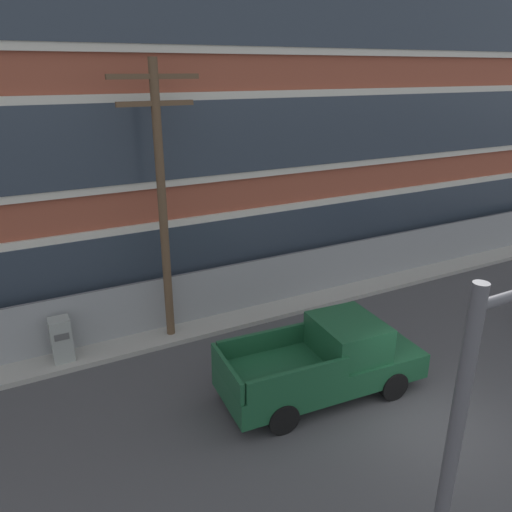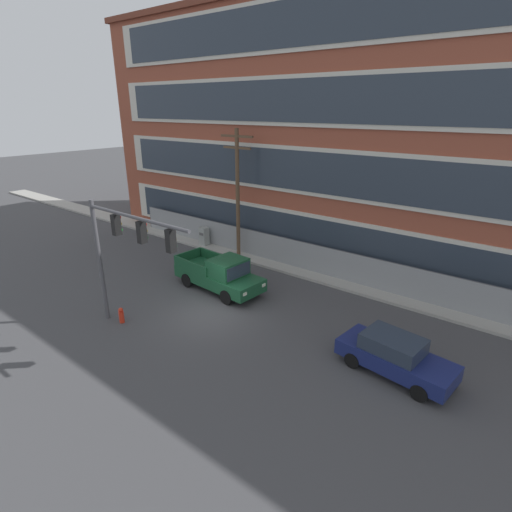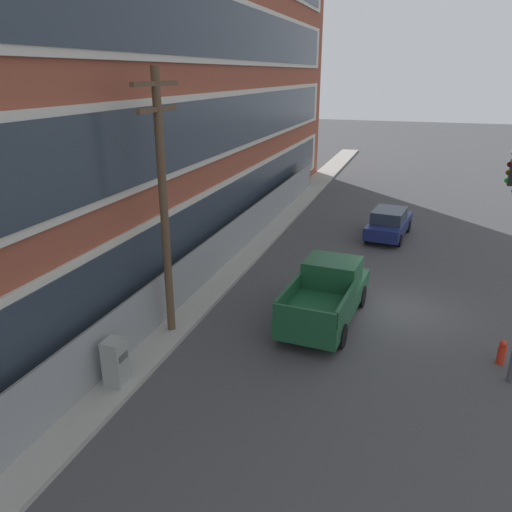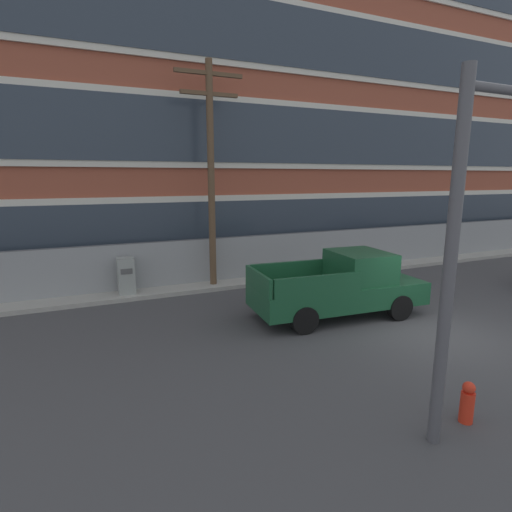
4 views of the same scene
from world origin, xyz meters
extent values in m
plane|color=#424244|center=(0.00, 0.00, 0.00)|extent=(160.00, 160.00, 0.00)
cube|color=#9E9B93|center=(0.00, 7.53, 0.08)|extent=(80.00, 1.82, 0.16)
cube|color=brown|center=(3.70, 14.25, 7.91)|extent=(43.86, 11.62, 15.83)
cube|color=beige|center=(3.70, 8.38, 2.18)|extent=(40.35, 0.10, 2.85)
cube|color=#2D3844|center=(3.70, 8.32, 2.18)|extent=(38.59, 0.06, 2.37)
cube|color=beige|center=(3.70, 8.38, 6.13)|extent=(40.35, 0.10, 2.85)
cube|color=#2D3844|center=(3.70, 8.32, 6.13)|extent=(38.59, 0.06, 2.37)
cube|color=beige|center=(3.70, 8.38, 10.09)|extent=(40.35, 0.10, 2.85)
cube|color=#2D3844|center=(3.70, 8.32, 10.09)|extent=(38.59, 0.06, 2.37)
cube|color=gray|center=(2.52, 7.73, 0.95)|extent=(33.90, 0.04, 1.91)
cylinder|color=#4C4C51|center=(2.52, 7.73, 1.91)|extent=(33.90, 0.05, 0.05)
cylinder|color=#4C4C51|center=(-3.78, -3.32, 2.96)|extent=(0.20, 0.20, 5.93)
cube|color=#194C2D|center=(-1.67, 2.45, 0.75)|extent=(5.57, 2.46, 0.70)
cube|color=#194C2D|center=(-0.91, 2.40, 1.57)|extent=(1.76, 2.02, 0.93)
cube|color=#283342|center=(-0.08, 2.34, 1.57)|extent=(0.18, 1.70, 0.70)
cube|color=#194C2D|center=(-2.82, 3.52, 1.38)|extent=(2.72, 0.31, 0.56)
cube|color=#194C2D|center=(-2.96, 1.57, 1.38)|extent=(2.72, 0.31, 0.56)
cube|color=#194C2D|center=(-4.34, 2.65, 1.38)|extent=(0.24, 2.00, 0.56)
cylinder|color=black|center=(0.02, 3.29, 0.40)|extent=(0.82, 0.32, 0.80)
cylinder|color=black|center=(-0.12, 1.38, 0.40)|extent=(0.82, 0.32, 0.80)
cylinder|color=black|center=(-3.23, 3.53, 0.40)|extent=(0.82, 0.32, 0.80)
cylinder|color=black|center=(-3.37, 1.62, 0.40)|extent=(0.82, 0.32, 0.80)
cube|color=white|center=(1.11, 2.98, 0.85)|extent=(0.08, 0.24, 0.16)
cube|color=white|center=(1.00, 1.53, 0.85)|extent=(0.08, 0.24, 0.16)
cylinder|color=brown|center=(-4.26, 7.22, 4.27)|extent=(0.26, 0.26, 8.54)
cube|color=brown|center=(-4.26, 7.22, 8.04)|extent=(2.56, 0.14, 0.14)
cube|color=brown|center=(-4.26, 7.22, 7.34)|extent=(2.18, 0.14, 0.14)
cube|color=#939993|center=(-7.57, 7.19, 0.75)|extent=(0.58, 0.53, 1.49)
cube|color=#515151|center=(-7.57, 6.92, 1.05)|extent=(0.41, 0.02, 0.20)
cylinder|color=red|center=(-2.82, -3.17, 0.29)|extent=(0.24, 0.24, 0.58)
sphere|color=red|center=(-2.82, -3.17, 0.67)|extent=(0.22, 0.22, 0.22)
camera|label=1|loc=(-8.52, -6.74, 8.22)|focal=35.00mm
camera|label=2|loc=(12.71, -12.51, 9.80)|focal=28.00mm
camera|label=3|loc=(-17.64, -0.22, 8.32)|focal=35.00mm
camera|label=4|loc=(-8.91, -7.59, 4.36)|focal=28.00mm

